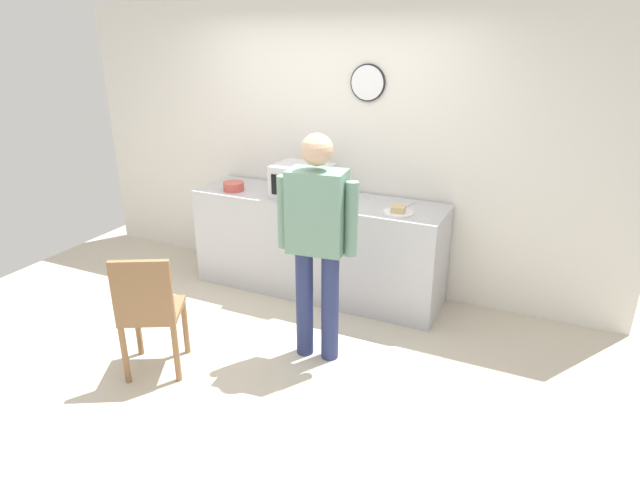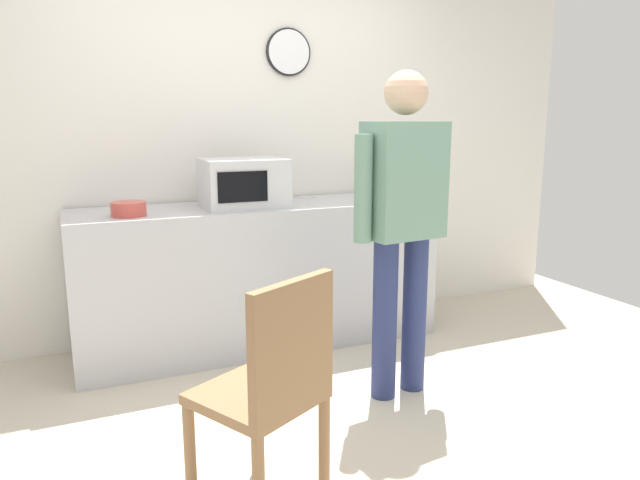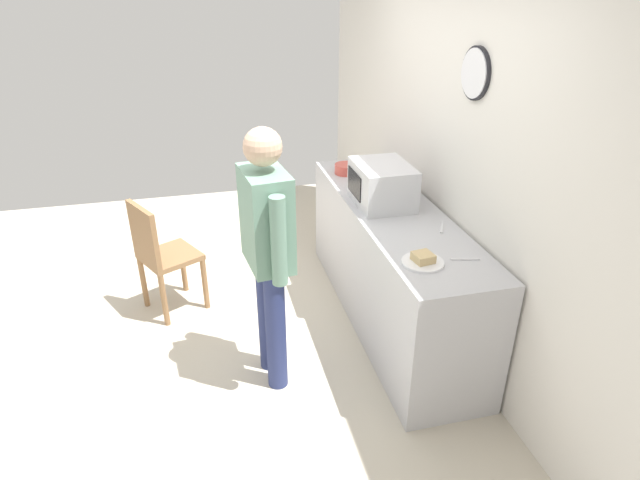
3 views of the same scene
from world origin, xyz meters
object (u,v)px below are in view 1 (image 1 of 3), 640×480
Objects in this scene: spoon_utensil at (364,197)px; salad_bowl at (234,186)px; wooden_chair at (149,309)px; microwave at (303,181)px; person_standing at (317,233)px; sandwich_plate at (398,211)px; fork_utensil at (409,205)px.

salad_bowl is at bearing -165.06° from spoon_utensil.
wooden_chair is at bearing -114.98° from spoon_utensil.
microwave reaches higher than wooden_chair.
spoon_utensil is 0.10× the size of person_standing.
salad_bowl is 1.23m from spoon_utensil.
person_standing reaches higher than spoon_utensil.
sandwich_plate is at bearing 50.45° from wooden_chair.
sandwich_plate is 0.52m from spoon_utensil.
fork_utensil is at bearing 72.68° from person_standing.
fork_utensil is 0.10× the size of person_standing.
fork_utensil is 0.44m from spoon_utensil.
microwave is 0.29× the size of person_standing.
microwave is 0.92m from sandwich_plate.
person_standing reaches higher than salad_bowl.
salad_bowl is 1.64m from fork_utensil.
microwave is 0.96m from fork_utensil.
wooden_chair is at bearing -143.68° from person_standing.
microwave is 2.94× the size of fork_utensil.
fork_utensil is (0.93, 0.19, -0.15)m from microwave.
wooden_chair is (-1.30, -1.57, -0.43)m from sandwich_plate.
fork_utensil is at bearing 11.81° from microwave.
salad_bowl is 1.15× the size of spoon_utensil.
person_standing is at bearing -58.07° from microwave.
fork_utensil is 1.18m from person_standing.
fork_utensil is (0.02, 0.26, -0.02)m from sandwich_plate.
wooden_chair is (-0.88, -1.89, -0.41)m from spoon_utensil.
salad_bowl is at bearing 145.88° from person_standing.
spoon_utensil is (-0.42, 0.32, -0.02)m from sandwich_plate.
sandwich_plate is 1.46× the size of fork_utensil.
sandwich_plate reaches higher than spoon_utensil.
salad_bowl is 1.66m from wooden_chair.
salad_bowl reaches higher than spoon_utensil.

